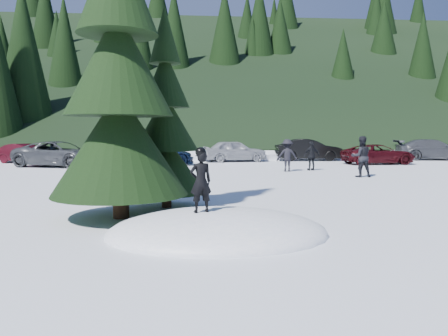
{
  "coord_description": "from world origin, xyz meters",
  "views": [
    {
      "loc": [
        -0.53,
        -8.63,
        2.05
      ],
      "look_at": [
        0.34,
        2.76,
        1.1
      ],
      "focal_mm": 35.0,
      "sensor_mm": 36.0,
      "label": 1
    }
  ],
  "objects": [
    {
      "name": "ground",
      "position": [
        0.0,
        0.0,
        0.0
      ],
      "size": [
        200.0,
        200.0,
        0.0
      ],
      "primitive_type": "plane",
      "color": "white",
      "rests_on": "ground"
    },
    {
      "name": "snow_mound",
      "position": [
        0.0,
        0.0,
        0.0
      ],
      "size": [
        4.48,
        3.52,
        0.96
      ],
      "primitive_type": "ellipsoid",
      "color": "white",
      "rests_on": "ground"
    },
    {
      "name": "forest_hillside",
      "position": [
        0.0,
        54.0,
        12.5
      ],
      "size": [
        200.0,
        60.0,
        25.0
      ],
      "primitive_type": null,
      "color": "black",
      "rests_on": "ground"
    },
    {
      "name": "spruce_tall",
      "position": [
        -2.2,
        1.8,
        3.32
      ],
      "size": [
        3.2,
        3.2,
        8.6
      ],
      "color": "black",
      "rests_on": "ground"
    },
    {
      "name": "spruce_short",
      "position": [
        -1.2,
        3.2,
        2.1
      ],
      "size": [
        2.2,
        2.2,
        5.37
      ],
      "color": "black",
      "rests_on": "ground"
    },
    {
      "name": "child_skier",
      "position": [
        -0.34,
        -0.16,
        1.08
      ],
      "size": [
        0.5,
        0.4,
        1.2
      ],
      "primitive_type": "imported",
      "rotation": [
        0.0,
        0.0,
        3.43
      ],
      "color": "black",
      "rests_on": "snow_mound"
    },
    {
      "name": "adult_0",
      "position": [
        7.18,
        10.58,
        0.93
      ],
      "size": [
        0.94,
        0.76,
        1.86
      ],
      "primitive_type": "imported",
      "rotation": [
        0.0,
        0.0,
        3.08
      ],
      "color": "black",
      "rests_on": "ground"
    },
    {
      "name": "adult_1",
      "position": [
        5.88,
        14.13,
        0.78
      ],
      "size": [
        0.97,
        0.56,
        1.55
      ],
      "primitive_type": "imported",
      "rotation": [
        0.0,
        0.0,
        3.35
      ],
      "color": "black",
      "rests_on": "ground"
    },
    {
      "name": "adult_2",
      "position": [
        4.44,
        13.58,
        0.84
      ],
      "size": [
        1.13,
        0.71,
        1.68
      ],
      "primitive_type": "imported",
      "rotation": [
        0.0,
        0.0,
        3.06
      ],
      "color": "black",
      "rests_on": "ground"
    },
    {
      "name": "car_1",
      "position": [
        -11.42,
        21.0,
        0.63
      ],
      "size": [
        4.08,
        2.46,
        1.27
      ],
      "primitive_type": "imported",
      "rotation": [
        0.0,
        0.0,
        1.26
      ],
      "color": "#350911",
      "rests_on": "ground"
    },
    {
      "name": "car_2",
      "position": [
        -8.22,
        17.63,
        0.75
      ],
      "size": [
        5.94,
        4.26,
        1.5
      ],
      "primitive_type": "imported",
      "rotation": [
        0.0,
        0.0,
        1.21
      ],
      "color": "#424548",
      "rests_on": "ground"
    },
    {
      "name": "car_3",
      "position": [
        -2.89,
        18.24,
        0.74
      ],
      "size": [
        5.41,
        3.18,
        1.47
      ],
      "primitive_type": "imported",
      "rotation": [
        0.0,
        0.0,
        1.8
      ],
      "color": "#0D1932",
      "rests_on": "ground"
    },
    {
      "name": "car_4",
      "position": [
        2.48,
        21.26,
        0.75
      ],
      "size": [
        4.58,
        2.34,
        1.49
      ],
      "primitive_type": "imported",
      "rotation": [
        0.0,
        0.0,
        1.71
      ],
      "color": "#9C9FA5",
      "rests_on": "ground"
    },
    {
      "name": "car_5",
      "position": [
        7.85,
        21.92,
        0.77
      ],
      "size": [
        4.73,
        1.75,
        1.55
      ],
      "primitive_type": "imported",
      "rotation": [
        0.0,
        0.0,
        1.55
      ],
      "color": "black",
      "rests_on": "ground"
    },
    {
      "name": "car_6",
      "position": [
        11.36,
        18.23,
        0.63
      ],
      "size": [
        4.7,
        2.46,
        1.26
      ],
      "primitive_type": "imported",
      "rotation": [
        0.0,
        0.0,
        1.65
      ],
      "color": "#36090E",
      "rests_on": "ground"
    },
    {
      "name": "car_7",
      "position": [
        17.09,
        21.94,
        0.76
      ],
      "size": [
        5.53,
        3.07,
        1.52
      ],
      "primitive_type": "imported",
      "rotation": [
        0.0,
        0.0,
        1.38
      ],
      "color": "#424448",
      "rests_on": "ground"
    }
  ]
}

